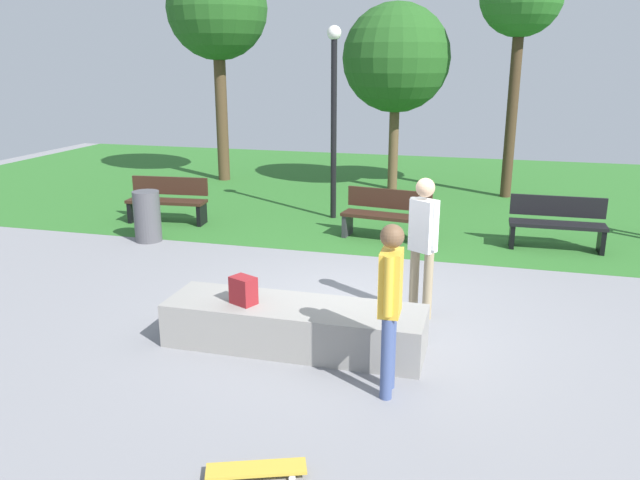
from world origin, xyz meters
TOP-DOWN VIEW (x-y plane):
  - ground_plane at (0.00, 0.00)m, footprint 28.00×28.00m
  - grass_lawn at (0.00, 8.18)m, footprint 26.60×11.64m
  - concrete_ledge at (-0.51, -1.27)m, footprint 2.98×0.86m
  - backpack_on_ledge at (-1.08, -1.38)m, footprint 0.34×0.30m
  - skater_performing_trick at (0.70, -2.03)m, footprint 0.23×0.43m
  - skater_watching at (0.79, 0.01)m, footprint 0.38×0.34m
  - skateboard_by_ledge at (-0.09, -3.61)m, footprint 0.82×0.47m
  - park_bench_center_lawn at (2.74, 3.66)m, footprint 1.61×0.49m
  - park_bench_near_path at (-0.23, 3.49)m, footprint 1.65×0.70m
  - park_bench_by_oak at (-4.70, 3.56)m, footprint 1.63×0.60m
  - tree_young_birch at (-5.51, 8.21)m, footprint 2.59×2.59m
  - tree_leaning_ash at (-0.84, 8.15)m, footprint 2.61×2.61m
  - lamp_post at (-1.56, 4.80)m, footprint 0.28×0.28m
  - trash_bin at (-4.40, 2.23)m, footprint 0.48×0.48m

SIDE VIEW (x-z plane):
  - ground_plane at x=0.00m, z-range 0.00..0.00m
  - grass_lawn at x=0.00m, z-range 0.00..0.01m
  - skateboard_by_ledge at x=-0.09m, z-range 0.02..0.10m
  - concrete_ledge at x=-0.51m, z-range 0.00..0.51m
  - trash_bin at x=-4.40m, z-range 0.00..0.92m
  - park_bench_center_lawn at x=2.74m, z-range 0.03..0.94m
  - park_bench_near_path at x=-0.23m, z-range 0.03..0.94m
  - park_bench_by_oak at x=-4.70m, z-range 0.03..0.94m
  - backpack_on_ledge at x=-1.08m, z-range 0.51..0.83m
  - skater_performing_trick at x=0.70m, z-range 0.15..1.89m
  - skater_watching at x=0.79m, z-range 0.17..1.98m
  - lamp_post at x=-1.56m, z-range 0.44..4.28m
  - tree_leaning_ash at x=-0.84m, z-range 0.95..5.49m
  - tree_young_birch at x=-5.51m, z-range 1.53..7.28m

